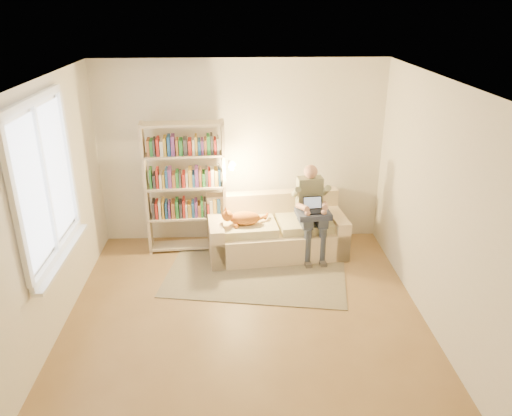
{
  "coord_description": "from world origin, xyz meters",
  "views": [
    {
      "loc": [
        -0.09,
        -4.53,
        3.31
      ],
      "look_at": [
        0.16,
        1.0,
        0.98
      ],
      "focal_mm": 35.0,
      "sensor_mm": 36.0,
      "label": 1
    }
  ],
  "objects_px": {
    "sofa": "(276,233)",
    "person": "(311,206)",
    "bookshelf": "(185,181)",
    "cat": "(245,218)",
    "laptop": "(308,207)"
  },
  "relations": [
    {
      "from": "cat",
      "to": "bookshelf",
      "type": "relative_size",
      "value": 0.34
    },
    {
      "from": "laptop",
      "to": "cat",
      "type": "bearing_deg",
      "value": 171.64
    },
    {
      "from": "sofa",
      "to": "bookshelf",
      "type": "xyz_separation_m",
      "value": [
        -1.23,
        0.16,
        0.73
      ]
    },
    {
      "from": "sofa",
      "to": "person",
      "type": "distance_m",
      "value": 0.64
    },
    {
      "from": "cat",
      "to": "bookshelf",
      "type": "height_order",
      "value": "bookshelf"
    },
    {
      "from": "bookshelf",
      "to": "person",
      "type": "bearing_deg",
      "value": -12.41
    },
    {
      "from": "person",
      "to": "bookshelf",
      "type": "height_order",
      "value": "bookshelf"
    },
    {
      "from": "sofa",
      "to": "bookshelf",
      "type": "distance_m",
      "value": 1.44
    },
    {
      "from": "bookshelf",
      "to": "cat",
      "type": "bearing_deg",
      "value": -25.99
    },
    {
      "from": "sofa",
      "to": "cat",
      "type": "distance_m",
      "value": 0.57
    },
    {
      "from": "cat",
      "to": "sofa",
      "type": "bearing_deg",
      "value": 14.77
    },
    {
      "from": "laptop",
      "to": "bookshelf",
      "type": "bearing_deg",
      "value": 161.68
    },
    {
      "from": "sofa",
      "to": "person",
      "type": "bearing_deg",
      "value": -17.89
    },
    {
      "from": "cat",
      "to": "laptop",
      "type": "xyz_separation_m",
      "value": [
        0.84,
        -0.04,
        0.15
      ]
    },
    {
      "from": "laptop",
      "to": "person",
      "type": "bearing_deg",
      "value": 54.75
    }
  ]
}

